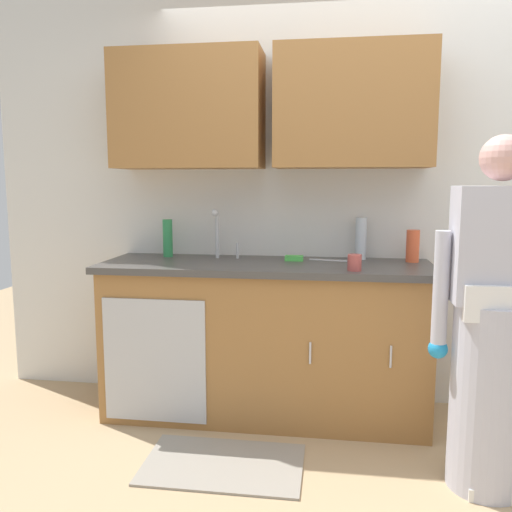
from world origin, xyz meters
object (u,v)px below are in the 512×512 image
Objects in this scene: person_at_sink at (492,344)px; bottle_cleaner_spray at (361,239)px; bottle_soap at (413,246)px; cup_by_sink at (355,263)px; bottle_water_tall at (168,238)px; sink at (219,264)px; sponge at (294,258)px; knife_on_counter at (329,260)px.

bottle_cleaner_spray is at bearing 121.96° from person_at_sink.
bottle_soap is at bearing -13.60° from bottle_cleaner_spray.
bottle_cleaner_spray reaches higher than cup_by_sink.
bottle_water_tall is at bearing 155.22° from person_at_sink.
bottle_water_tall is at bearing 156.71° from sink.
person_at_sink is at bearing -25.17° from sink.
person_at_sink is at bearing -73.06° from bottle_soap.
sink is 0.46m from sponge.
bottle_water_tall is (-1.53, 0.01, 0.02)m from bottle_soap.
knife_on_counter is (0.66, 0.13, 0.02)m from sink.
bottle_soap is 0.81× the size of knife_on_counter.
sink is 1.57m from person_at_sink.
bottle_cleaner_spray is 2.36× the size of sponge.
knife_on_counter is (-0.14, 0.36, -0.04)m from cup_by_sink.
person_at_sink is 14.73× the size of sponge.
knife_on_counter is (-0.19, -0.09, -0.13)m from bottle_cleaner_spray.
cup_by_sink reaches higher than sponge.
cup_by_sink is (-0.05, -0.44, -0.09)m from bottle_cleaner_spray.
bottle_cleaner_spray is 1.22m from bottle_water_tall.
bottle_cleaner_spray reaches higher than bottle_water_tall.
bottle_soap is 0.81× the size of bottle_water_tall.
bottle_cleaner_spray is 2.92× the size of cup_by_sink.
person_at_sink reaches higher than bottle_soap.
bottle_cleaner_spray is 0.46m from cup_by_sink.
knife_on_counter is at bearing 111.40° from cup_by_sink.
bottle_water_tall is (-1.77, 0.82, 0.37)m from person_at_sink.
bottle_cleaner_spray reaches higher than bottle_soap.
cup_by_sink is at bearing 144.16° from person_at_sink.
bottle_soap is at bearing 46.13° from cup_by_sink.
sponge is (-0.95, 0.76, 0.26)m from person_at_sink.
sink reaches higher than sponge.
sink is at bearing -172.78° from bottle_soap.
bottle_water_tall is 0.83m from sponge.
bottle_soap is at bearing 3.86° from sponge.
sponge is (-0.40, -0.12, -0.11)m from bottle_cleaner_spray.
bottle_cleaner_spray is at bearing 2.91° from bottle_water_tall.
sink is 1.93× the size of bottle_cleaner_spray.
sponge is at bearing -163.33° from bottle_cleaner_spray.
bottle_soap is 1.53m from bottle_water_tall.
sink is 2.58× the size of bottle_soap.
cup_by_sink is (0.80, -0.22, 0.06)m from sink.
sponge is at bearing 137.31° from cup_by_sink.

